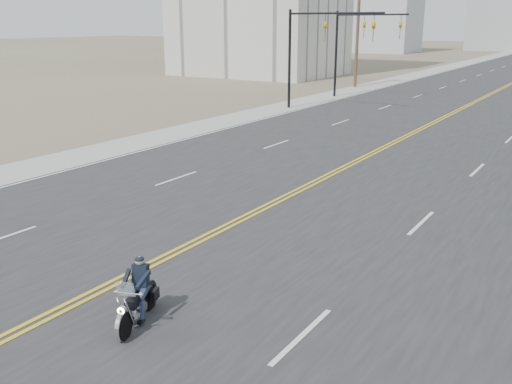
{
  "coord_description": "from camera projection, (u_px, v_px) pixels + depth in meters",
  "views": [
    {
      "loc": [
        9.68,
        -5.1,
        6.09
      ],
      "look_at": [
        1.59,
        7.63,
        1.6
      ],
      "focal_mm": 40.0,
      "sensor_mm": 36.0,
      "label": 1
    }
  ],
  "objects": [
    {
      "name": "haze_bldg_f",
      "position": [
        346.0,
        14.0,
        139.41
      ],
      "size": [
        12.0,
        12.0,
        16.0
      ],
      "primitive_type": "cube",
      "color": "#ADB2B7",
      "rests_on": "ground"
    },
    {
      "name": "traffic_mast_left",
      "position": [
        315.0,
        40.0,
        39.93
      ],
      "size": [
        7.1,
        0.26,
        7.0
      ],
      "color": "black",
      "rests_on": "ground"
    },
    {
      "name": "motorcyclist",
      "position": [
        136.0,
        293.0,
        11.83
      ],
      "size": [
        1.35,
        1.98,
        1.42
      ],
      "primitive_type": null,
      "rotation": [
        0.0,
        0.0,
        3.49
      ],
      "color": "black",
      "rests_on": "ground"
    },
    {
      "name": "utility_pole_left",
      "position": [
        358.0,
        29.0,
        54.53
      ],
      "size": [
        2.2,
        0.3,
        10.5
      ],
      "color": "brown",
      "rests_on": "ground"
    },
    {
      "name": "sidewalk_left",
      "position": [
        430.0,
        72.0,
        73.37
      ],
      "size": [
        3.0,
        200.0,
        0.01
      ],
      "primitive_type": "cube",
      "color": "#A5A5A0",
      "rests_on": "ground"
    },
    {
      "name": "traffic_mast_far",
      "position": [
        356.0,
        38.0,
        46.59
      ],
      "size": [
        6.1,
        0.26,
        7.0
      ],
      "color": "black",
      "rests_on": "ground"
    }
  ]
}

